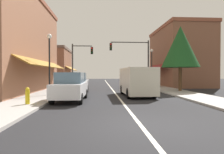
# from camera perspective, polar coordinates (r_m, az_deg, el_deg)

# --- Properties ---
(ground_plane) EXTENTS (80.00, 80.00, 0.00)m
(ground_plane) POSITION_cam_1_polar(r_m,az_deg,el_deg) (24.35, -0.45, -3.00)
(ground_plane) COLOR black
(sidewalk_left) EXTENTS (2.60, 56.00, 0.12)m
(sidewalk_left) POSITION_cam_1_polar(r_m,az_deg,el_deg) (24.66, -13.34, -2.84)
(sidewalk_left) COLOR #A39E99
(sidewalk_left) RESTS_ON ground
(sidewalk_right) EXTENTS (2.60, 56.00, 0.12)m
(sidewalk_right) POSITION_cam_1_polar(r_m,az_deg,el_deg) (25.25, 12.12, -2.75)
(sidewalk_right) COLOR #A39E99
(sidewalk_right) RESTS_ON ground
(lane_center_stripe) EXTENTS (0.14, 52.00, 0.01)m
(lane_center_stripe) POSITION_cam_1_polar(r_m,az_deg,el_deg) (24.35, -0.45, -3.00)
(lane_center_stripe) COLOR silver
(lane_center_stripe) RESTS_ON ground
(storefront_left_block) EXTENTS (7.09, 14.20, 8.79)m
(storefront_left_block) POSITION_cam_1_polar(r_m,az_deg,el_deg) (20.25, -28.27, 8.54)
(storefront_left_block) COLOR #8E5B42
(storefront_left_block) RESTS_ON ground
(storefront_right_block) EXTENTS (6.81, 10.20, 7.98)m
(storefront_right_block) POSITION_cam_1_polar(r_m,az_deg,el_deg) (28.51, 18.94, 5.55)
(storefront_right_block) COLOR brown
(storefront_right_block) RESTS_ON ground
(storefront_far_left) EXTENTS (6.80, 8.20, 6.07)m
(storefront_far_left) POSITION_cam_1_polar(r_m,az_deg,el_deg) (35.24, -17.08, 3.13)
(storefront_far_left) COLOR brown
(storefront_far_left) RESTS_ON ground
(parked_car_nearest_left) EXTENTS (1.87, 4.14, 1.77)m
(parked_car_nearest_left) POSITION_cam_1_polar(r_m,az_deg,el_deg) (12.31, -12.06, -2.83)
(parked_car_nearest_left) COLOR silver
(parked_car_nearest_left) RESTS_ON ground
(parked_car_second_left) EXTENTS (1.87, 4.14, 1.77)m
(parked_car_second_left) POSITION_cam_1_polar(r_m,az_deg,el_deg) (16.44, -10.24, -1.87)
(parked_car_second_left) COLOR #B7BABF
(parked_car_second_left) RESTS_ON ground
(van_in_lane) EXTENTS (2.11, 5.23, 2.12)m
(van_in_lane) POSITION_cam_1_polar(r_m,az_deg,el_deg) (14.97, 7.19, -1.12)
(van_in_lane) COLOR beige
(van_in_lane) RESTS_ON ground
(traffic_signal_mast_arm) EXTENTS (5.01, 0.50, 5.88)m
(traffic_signal_mast_arm) POSITION_cam_1_polar(r_m,az_deg,el_deg) (24.76, 6.80, 6.34)
(traffic_signal_mast_arm) COLOR #333333
(traffic_signal_mast_arm) RESTS_ON ground
(traffic_signal_left_corner) EXTENTS (2.71, 0.50, 5.48)m
(traffic_signal_left_corner) POSITION_cam_1_polar(r_m,az_deg,el_deg) (25.23, -9.53, 5.29)
(traffic_signal_left_corner) COLOR #333333
(traffic_signal_left_corner) RESTS_ON ground
(street_lamp_left_near) EXTENTS (0.36, 0.36, 4.64)m
(street_lamp_left_near) POSITION_cam_1_polar(r_m,az_deg,el_deg) (15.23, -17.85, 6.39)
(street_lamp_left_near) COLOR black
(street_lamp_left_near) RESTS_ON ground
(street_lamp_right_mid) EXTENTS (0.36, 0.36, 4.64)m
(street_lamp_right_mid) POSITION_cam_1_polar(r_m,az_deg,el_deg) (23.81, 11.53, 4.44)
(street_lamp_right_mid) COLOR black
(street_lamp_right_mid) RESTS_ON ground
(tree_right_near) EXTENTS (3.44, 3.44, 6.07)m
(tree_right_near) POSITION_cam_1_polar(r_m,az_deg,el_deg) (19.16, 19.36, 8.32)
(tree_right_near) COLOR #4C331E
(tree_right_near) RESTS_ON ground
(fire_hydrant) EXTENTS (0.22, 0.22, 0.87)m
(fire_hydrant) POSITION_cam_1_polar(r_m,az_deg,el_deg) (10.99, -23.49, -5.07)
(fire_hydrant) COLOR gold
(fire_hydrant) RESTS_ON ground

